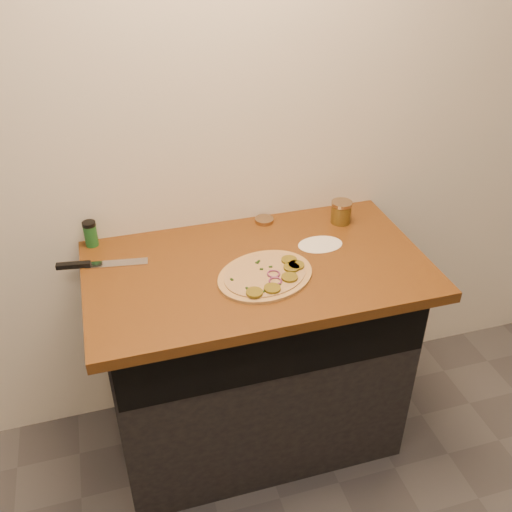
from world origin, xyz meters
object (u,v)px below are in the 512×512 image
object	(u,v)px
salsa_jar	(341,212)
chefs_knife	(94,264)
pizza	(267,275)
spice_shaker	(91,234)

from	to	relation	value
salsa_jar	chefs_knife	bearing A→B (deg)	-177.32
pizza	spice_shaker	bearing A→B (deg)	146.03
chefs_knife	salsa_jar	world-z (taller)	salsa_jar
pizza	spice_shaker	xyz separation A→B (m)	(-0.56, 0.38, 0.04)
pizza	salsa_jar	size ratio (longest dim) A/B	5.00
chefs_knife	salsa_jar	xyz separation A→B (m)	(0.95, 0.04, 0.04)
chefs_knife	salsa_jar	distance (m)	0.95
pizza	salsa_jar	distance (m)	0.48
salsa_jar	spice_shaker	size ratio (longest dim) A/B	0.91
chefs_knife	spice_shaker	size ratio (longest dim) A/B	3.23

